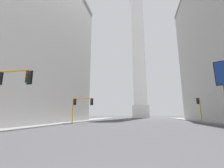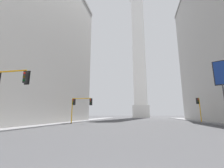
# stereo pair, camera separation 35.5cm
# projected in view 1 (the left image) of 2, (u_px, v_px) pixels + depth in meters

# --- Properties ---
(sidewalk_left) EXTENTS (5.00, 92.05, 0.15)m
(sidewalk_left) POSITION_uv_depth(u_px,v_px,m) (65.00, 122.00, 31.37)
(sidewalk_left) COLOR slate
(sidewalk_left) RESTS_ON ground_plane
(building_left) EXTENTS (28.00, 37.34, 35.71)m
(building_left) POSITION_uv_depth(u_px,v_px,m) (2.00, 39.00, 32.74)
(building_left) COLOR #B2AFAA
(building_left) RESTS_ON ground_plane
(obelisk) EXTENTS (8.25, 8.25, 76.10)m
(obelisk) POSITION_uv_depth(u_px,v_px,m) (139.00, 50.00, 82.89)
(obelisk) COLOR silver
(obelisk) RESTS_ON ground_plane
(traffic_light_near_left) EXTENTS (4.06, 0.50, 5.84)m
(traffic_light_near_left) POSITION_uv_depth(u_px,v_px,m) (6.00, 85.00, 14.03)
(traffic_light_near_left) COLOR orange
(traffic_light_near_left) RESTS_ON ground_plane
(traffic_light_mid_right) EXTENTS (0.78, 0.51, 5.32)m
(traffic_light_mid_right) POSITION_uv_depth(u_px,v_px,m) (199.00, 106.00, 32.62)
(traffic_light_mid_right) COLOR orange
(traffic_light_mid_right) RESTS_ON ground_plane
(traffic_light_mid_left) EXTENTS (4.26, 0.51, 4.86)m
(traffic_light_mid_left) POSITION_uv_depth(u_px,v_px,m) (80.00, 104.00, 29.03)
(traffic_light_mid_left) COLOR orange
(traffic_light_mid_left) RESTS_ON ground_plane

